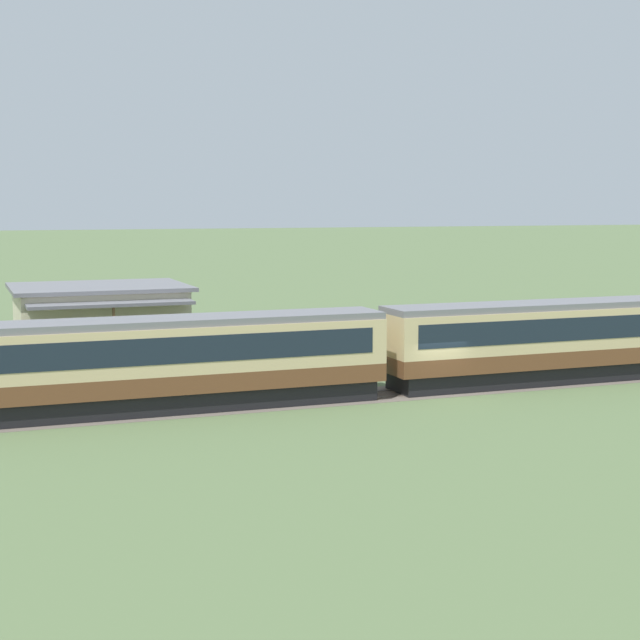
# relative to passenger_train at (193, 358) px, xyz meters

# --- Properties ---
(ground_plane) EXTENTS (600.00, 600.00, 0.00)m
(ground_plane) POSITION_rel_passenger_train_xyz_m (11.18, -1.18, -2.21)
(ground_plane) COLOR #566B42
(passenger_train) EXTENTS (90.58, 2.97, 3.98)m
(passenger_train) POSITION_rel_passenger_train_xyz_m (0.00, 0.00, 0.00)
(passenger_train) COLOR brown
(passenger_train) RESTS_ON ground_plane
(railway_track) EXTENTS (130.85, 3.60, 0.04)m
(railway_track) POSITION_rel_passenger_train_xyz_m (3.41, 0.00, -2.20)
(railway_track) COLOR #665B51
(railway_track) RESTS_ON ground_plane
(station_building) EXTENTS (8.80, 8.38, 4.62)m
(station_building) POSITION_rel_passenger_train_xyz_m (-2.47, 10.19, 0.13)
(station_building) COLOR beige
(station_building) RESTS_ON ground_plane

